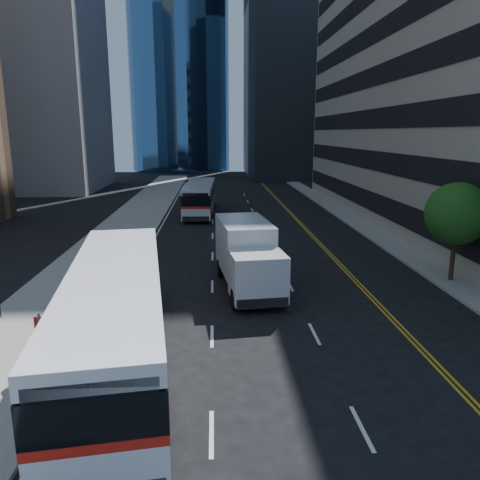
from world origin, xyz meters
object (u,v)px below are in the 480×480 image
at_px(bus_rear, 200,197).
at_px(trash_can, 33,365).
at_px(street_tree, 457,214).
at_px(bus_front, 116,315).
at_px(box_truck, 247,255).

relative_size(bus_rear, trash_can, 13.31).
distance_m(street_tree, bus_rear, 26.09).
relative_size(bus_front, trash_can, 15.36).
distance_m(bus_rear, trash_can, 31.52).
bearing_deg(box_truck, street_tree, -4.15).
xyz_separation_m(street_tree, bus_front, (-15.60, -8.25, -1.79)).
relative_size(street_tree, bus_front, 0.38).
relative_size(street_tree, box_truck, 0.71).
height_order(bus_rear, trash_can, bus_rear).
bearing_deg(street_tree, box_truck, -177.63).
height_order(street_tree, box_truck, street_tree).
relative_size(street_tree, trash_can, 5.85).
height_order(street_tree, trash_can, street_tree).
bearing_deg(bus_front, trash_can, -169.12).
xyz_separation_m(bus_front, bus_rear, (1.90, 30.36, -0.23)).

